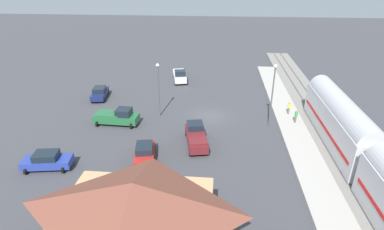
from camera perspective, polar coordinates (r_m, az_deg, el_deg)
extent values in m
plane|color=#424247|center=(40.22, 3.43, -0.15)|extent=(200.00, 200.00, 0.00)
cube|color=gray|center=(42.24, 22.77, -0.77)|extent=(4.80, 70.00, 0.18)
cube|color=#59544C|center=(42.41, 23.72, -0.62)|extent=(0.10, 70.00, 0.12)
cube|color=#59544C|center=(41.97, 21.87, -0.55)|extent=(0.10, 70.00, 0.12)
cube|color=#B7B2A8|center=(41.16, 17.48, -0.50)|extent=(3.20, 46.00, 0.30)
cube|color=silver|center=(36.80, 25.52, -1.53)|extent=(2.90, 16.16, 3.70)
cube|color=red|center=(36.43, 23.29, -1.89)|extent=(0.04, 14.86, 0.36)
cylinder|color=silver|center=(36.12, 26.03, 0.95)|extent=(2.75, 15.51, 2.76)
pyramid|color=brown|center=(19.65, -10.92, -14.75)|extent=(10.45, 8.31, 2.08)
cube|color=#4C3323|center=(24.76, -7.84, -15.67)|extent=(1.10, 0.08, 2.10)
cylinder|color=brown|center=(41.77, 17.53, 0.75)|extent=(0.22, 0.22, 0.85)
cylinder|color=yellow|center=(41.49, 17.66, 1.67)|extent=(0.36, 0.36, 0.62)
sphere|color=tan|center=(41.33, 17.74, 2.22)|extent=(0.24, 0.24, 0.24)
cylinder|color=brown|center=(39.57, 18.70, -0.80)|extent=(0.22, 0.22, 0.85)
cylinder|color=green|center=(39.27, 18.85, 0.16)|extent=(0.36, 0.36, 0.62)
sphere|color=tan|center=(39.10, 18.93, 0.74)|extent=(0.24, 0.24, 0.24)
cube|color=red|center=(31.01, -8.79, -7.17)|extent=(2.57, 4.75, 0.76)
cube|color=#19232D|center=(30.64, -8.87, -6.07)|extent=(1.96, 2.40, 0.64)
cylinder|color=black|center=(32.72, -9.96, -6.18)|extent=(0.22, 0.68, 0.68)
cylinder|color=black|center=(32.59, -7.15, -6.11)|extent=(0.22, 0.68, 0.68)
cylinder|color=black|center=(29.88, -10.49, -9.56)|extent=(0.22, 0.68, 0.68)
cylinder|color=black|center=(29.74, -7.39, -9.50)|extent=(0.22, 0.68, 0.68)
cube|color=maroon|center=(33.18, 0.77, -4.29)|extent=(2.99, 5.68, 0.92)
cube|color=#19232D|center=(33.66, 0.57, -2.14)|extent=(2.03, 2.03, 0.84)
cylinder|color=black|center=(35.20, -1.04, -3.31)|extent=(0.22, 0.76, 0.76)
cylinder|color=black|center=(35.37, 1.74, -3.17)|extent=(0.22, 0.76, 0.76)
cylinder|color=black|center=(31.50, -0.34, -7.01)|extent=(0.22, 0.76, 0.76)
cylinder|color=black|center=(31.69, 2.78, -6.83)|extent=(0.22, 0.76, 0.76)
cube|color=maroon|center=(32.09, 0.97, -4.24)|extent=(2.41, 3.28, 0.20)
cube|color=#236638|center=(38.71, -13.90, -0.56)|extent=(5.48, 2.21, 0.92)
cube|color=#19232D|center=(37.99, -12.59, 0.54)|extent=(1.81, 1.80, 0.84)
cylinder|color=black|center=(38.93, -10.44, -0.82)|extent=(0.22, 0.76, 0.76)
cylinder|color=black|center=(37.47, -11.22, -1.96)|extent=(0.22, 0.76, 0.76)
cylinder|color=black|center=(40.43, -16.25, -0.44)|extent=(0.22, 0.76, 0.76)
cylinder|color=black|center=(39.03, -17.21, -1.51)|extent=(0.22, 0.76, 0.76)
cube|color=#236638|center=(38.83, -15.28, 0.27)|extent=(3.05, 2.00, 0.20)
cube|color=#283D9E|center=(32.52, -25.33, -7.91)|extent=(4.73, 2.52, 0.76)
cube|color=#19232D|center=(32.17, -25.56, -6.86)|extent=(2.39, 1.94, 0.64)
cylinder|color=black|center=(32.78, -28.46, -9.14)|extent=(0.22, 0.68, 0.68)
cylinder|color=black|center=(33.99, -27.45, -7.65)|extent=(0.22, 0.68, 0.68)
cylinder|color=black|center=(31.49, -22.78, -9.34)|extent=(0.22, 0.68, 0.68)
cylinder|color=black|center=(32.75, -21.96, -7.78)|extent=(0.22, 0.68, 0.68)
cube|color=white|center=(53.13, -2.34, 7.23)|extent=(3.07, 5.69, 0.92)
cube|color=#19232D|center=(51.89, -2.25, 7.81)|extent=(2.05, 2.06, 0.84)
cylinder|color=black|center=(51.32, -1.16, 6.05)|extent=(0.22, 0.76, 0.76)
cylinder|color=black|center=(51.18, -3.08, 5.97)|extent=(0.22, 0.76, 0.76)
cylinder|color=black|center=(55.38, -1.63, 7.49)|extent=(0.22, 0.76, 0.76)
cylinder|color=black|center=(55.26, -3.42, 7.41)|extent=(0.22, 0.76, 0.76)
cube|color=white|center=(53.86, -2.44, 8.10)|extent=(2.46, 3.30, 0.20)
cube|color=navy|center=(47.53, -16.79, 3.80)|extent=(2.49, 4.72, 0.76)
cube|color=#19232D|center=(47.29, -16.89, 4.59)|extent=(1.92, 2.38, 0.64)
cylinder|color=black|center=(45.94, -16.20, 2.63)|extent=(0.22, 0.68, 0.68)
cylinder|color=black|center=(46.33, -18.13, 2.56)|extent=(0.22, 0.68, 0.68)
cylinder|color=black|center=(49.03, -15.41, 4.15)|extent=(0.22, 0.68, 0.68)
cylinder|color=black|center=(49.39, -17.23, 4.07)|extent=(0.22, 0.68, 0.68)
cylinder|color=#515156|center=(37.06, 14.64, 3.01)|extent=(0.16, 0.16, 7.39)
sphere|color=#EAE5C6|center=(35.84, 15.31, 8.75)|extent=(0.44, 0.44, 0.44)
cylinder|color=#515156|center=(39.12, -6.20, 4.27)|extent=(0.16, 0.16, 6.62)
sphere|color=#EAE5C6|center=(38.03, -6.44, 9.19)|extent=(0.44, 0.44, 0.44)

